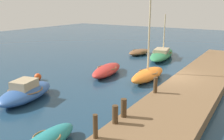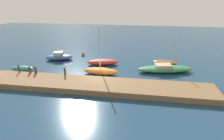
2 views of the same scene
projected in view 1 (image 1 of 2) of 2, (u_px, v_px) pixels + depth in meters
name	position (u px, v px, depth m)	size (l,w,h in m)	color
ground_plane	(169.00, 83.00, 17.34)	(84.00, 84.00, 0.00)	navy
dock_platform	(198.00, 84.00, 16.25)	(24.43, 3.39, 0.61)	brown
rowboat_orange	(148.00, 74.00, 17.89)	(4.31, 1.56, 5.87)	orange
motorboat_blue	(26.00, 92.00, 14.20)	(4.34, 2.74, 1.23)	#2D569E
rowboat_red	(107.00, 70.00, 19.31)	(4.53, 2.22, 0.76)	#B72D28
sailboat_green	(162.00, 54.00, 25.38)	(7.17, 3.07, 4.47)	#2D7A4C
rowboat_brown	(139.00, 52.00, 27.17)	(3.46, 1.94, 0.58)	brown
mooring_post_west	(95.00, 126.00, 8.94)	(0.18, 0.18, 0.95)	#47331E
mooring_post_mid_west	(115.00, 114.00, 10.10)	(0.25, 0.25, 0.79)	#47331E
mooring_post_mid_east	(124.00, 108.00, 10.68)	(0.26, 0.26, 0.84)	#47331E
mooring_post_east	(155.00, 85.00, 13.62)	(0.22, 0.22, 0.91)	#47331E
marker_buoy	(38.00, 77.00, 17.96)	(0.52, 0.52, 0.52)	#E54C19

